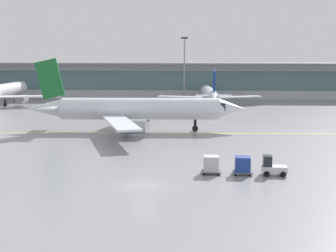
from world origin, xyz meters
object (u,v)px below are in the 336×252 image
(taxiing_regional_jet, at_px, (137,109))
(cargo_dolly_lead, at_px, (243,165))
(gate_airplane_1, at_px, (209,94))
(baggage_tug, at_px, (272,167))
(apron_light_mast_1, at_px, (184,66))
(cargo_dolly_trailing, at_px, (211,164))

(taxiing_regional_jet, height_order, cargo_dolly_lead, taxiing_regional_jet)
(gate_airplane_1, distance_m, taxiing_regional_jet, 41.83)
(baggage_tug, xyz_separation_m, cargo_dolly_lead, (-3.09, 0.11, 0.16))
(gate_airplane_1, distance_m, apron_light_mast_1, 12.48)
(cargo_dolly_lead, bearing_deg, taxiing_regional_jet, 119.94)
(gate_airplane_1, xyz_separation_m, cargo_dolly_lead, (1.99, -67.46, -1.62))
(taxiing_regional_jet, height_order, cargo_dolly_trailing, taxiing_regional_jet)
(gate_airplane_1, bearing_deg, baggage_tug, -179.53)
(cargo_dolly_lead, distance_m, cargo_dolly_trailing, 3.32)
(baggage_tug, height_order, apron_light_mast_1, apron_light_mast_1)
(baggage_tug, bearing_deg, taxiing_regional_jet, 124.62)
(taxiing_regional_jet, bearing_deg, cargo_dolly_trailing, -70.03)
(gate_airplane_1, distance_m, cargo_dolly_lead, 67.51)
(gate_airplane_1, relative_size, cargo_dolly_trailing, 12.50)
(baggage_tug, relative_size, cargo_dolly_lead, 1.23)
(gate_airplane_1, bearing_deg, taxiing_regional_jet, 158.64)
(cargo_dolly_trailing, bearing_deg, taxiing_regional_jet, 114.38)
(taxiing_regional_jet, distance_m, cargo_dolly_lead, 31.30)
(gate_airplane_1, height_order, cargo_dolly_trailing, gate_airplane_1)
(cargo_dolly_lead, bearing_deg, apron_light_mast_1, 98.27)
(gate_airplane_1, distance_m, cargo_dolly_trailing, 67.38)
(taxiing_regional_jet, distance_m, baggage_tug, 32.96)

